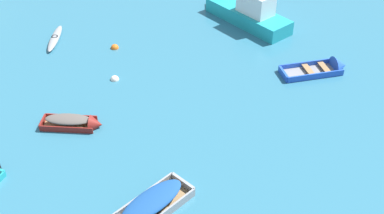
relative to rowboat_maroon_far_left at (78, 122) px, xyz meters
name	(u,v)px	position (x,y,z in m)	size (l,w,h in m)	color
rowboat_maroon_far_left	(78,122)	(0.00, 0.00, 0.00)	(2.75, 0.95, 0.84)	#99754C
motor_launch_turquoise_foreground_center	(244,10)	(7.33, 10.89, 0.45)	(5.60, 5.62, 2.40)	teal
rowboat_grey_cluster_outer	(140,214)	(3.60, -5.05, 0.07)	(3.27, 3.63, 1.16)	#99754C
rowboat_blue_outer_left	(329,68)	(11.76, 5.57, -0.08)	(3.71, 2.20, 1.12)	gray
kayak_grey_back_row_right	(55,38)	(-3.37, 7.53, -0.09)	(0.72, 3.03, 0.29)	gray
mooring_buoy_between_boats_right	(115,80)	(0.84, 3.83, -0.23)	(0.43, 0.43, 0.43)	silver
mooring_buoy_between_boats_left	(115,48)	(0.20, 6.94, -0.23)	(0.45, 0.45, 0.45)	orange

